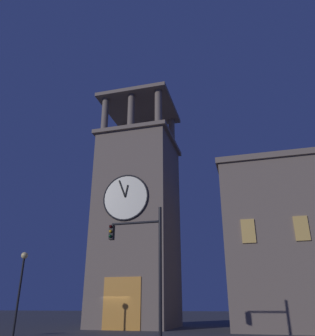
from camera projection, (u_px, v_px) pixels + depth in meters
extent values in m
plane|color=#424247|center=(118.00, 330.00, 27.14)|extent=(200.00, 200.00, 0.00)
cube|color=#75665B|center=(138.00, 227.00, 32.95)|extent=(6.96, 7.24, 17.77)
cube|color=#75665B|center=(140.00, 144.00, 36.38)|extent=(7.56, 7.84, 0.40)
cylinder|color=#75665B|center=(158.00, 108.00, 33.80)|extent=(0.70, 0.70, 3.97)
cylinder|color=#75665B|center=(131.00, 112.00, 34.50)|extent=(0.70, 0.70, 3.97)
cylinder|color=#75665B|center=(105.00, 116.00, 35.20)|extent=(0.70, 0.70, 3.97)
cylinder|color=#75665B|center=(172.00, 135.00, 39.20)|extent=(0.70, 0.70, 3.97)
cylinder|color=#75665B|center=(148.00, 138.00, 39.90)|extent=(0.70, 0.70, 3.97)
cylinder|color=#75665B|center=(125.00, 141.00, 40.60)|extent=(0.70, 0.70, 3.97)
cube|color=#75665B|center=(141.00, 109.00, 38.03)|extent=(7.56, 7.84, 0.40)
cylinder|color=black|center=(141.00, 98.00, 38.57)|extent=(0.12, 0.12, 2.50)
cylinder|color=silver|center=(126.00, 197.00, 30.39)|extent=(4.16, 0.12, 4.16)
torus|color=black|center=(125.00, 197.00, 30.38)|extent=(4.32, 0.16, 4.32)
cube|color=black|center=(126.00, 191.00, 30.49)|extent=(0.33, 0.06, 1.14)
cube|color=black|center=(122.00, 189.00, 30.69)|extent=(0.76, 0.06, 1.69)
cube|color=orange|center=(122.00, 303.00, 27.16)|extent=(3.20, 0.24, 4.00)
cube|color=#E0B259|center=(302.00, 228.00, 24.52)|extent=(1.00, 0.12, 1.80)
cube|color=#E0B259|center=(248.00, 231.00, 25.43)|extent=(1.00, 0.12, 1.80)
cylinder|color=black|center=(160.00, 273.00, 16.13)|extent=(0.16, 0.16, 6.49)
cylinder|color=black|center=(136.00, 223.00, 17.39)|extent=(2.60, 0.12, 0.12)
cube|color=black|center=(112.00, 232.00, 17.54)|extent=(0.22, 0.30, 0.75)
sphere|color=#360505|center=(111.00, 227.00, 17.49)|extent=(0.16, 0.16, 0.16)
sphere|color=orange|center=(110.00, 231.00, 17.39)|extent=(0.16, 0.16, 0.16)
sphere|color=#063316|center=(110.00, 236.00, 17.30)|extent=(0.16, 0.16, 0.16)
cylinder|color=black|center=(19.00, 296.00, 21.66)|extent=(0.14, 0.14, 4.70)
sphere|color=#F9DB8C|center=(25.00, 255.00, 22.63)|extent=(0.44, 0.44, 0.44)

